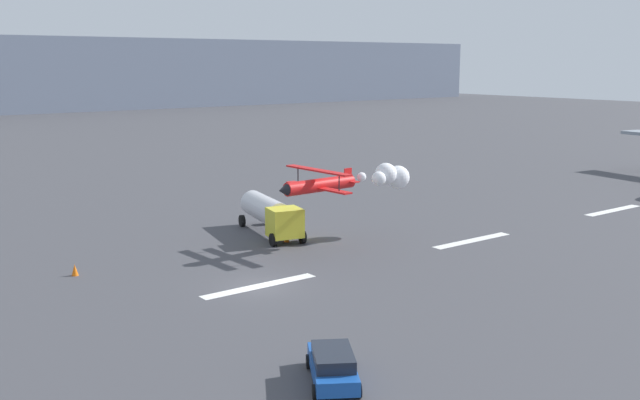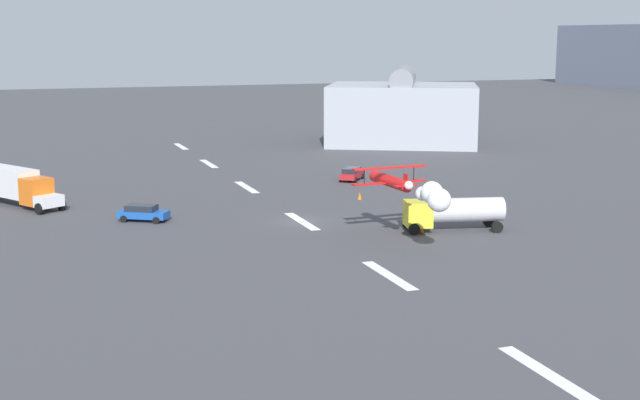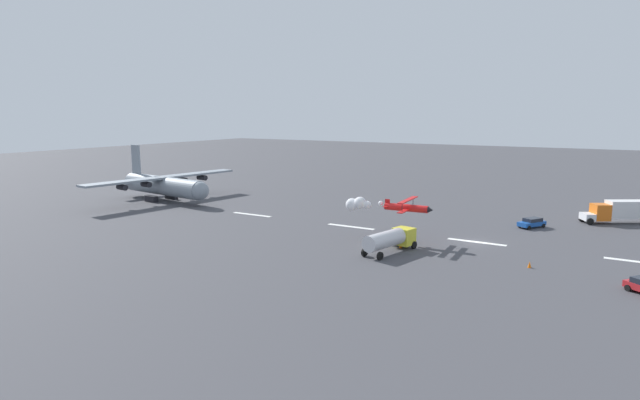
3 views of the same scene
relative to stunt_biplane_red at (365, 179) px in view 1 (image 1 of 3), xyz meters
The scene contains 9 objects.
ground_plane 14.78m from the stunt_biplane_red, 158.03° to the right, with size 440.00×440.00×0.00m, color #424247.
runway_stripe_3 14.78m from the stunt_biplane_red, 158.03° to the right, with size 8.00×0.90×0.01m, color white.
runway_stripe_4 9.64m from the stunt_biplane_red, 38.70° to the right, with size 8.00×0.90×0.01m, color white.
runway_stripe_5 26.97m from the stunt_biplane_red, 11.37° to the right, with size 8.00×0.90×0.01m, color white.
stunt_biplane_red is the anchor object (origin of this frame).
fuel_tanker_truck 8.20m from the stunt_biplane_red, 129.10° to the left, with size 4.52×8.97×2.90m.
followme_car_yellow 26.42m from the stunt_biplane_red, 133.56° to the right, with size 3.90×4.80×1.52m.
traffic_cone_near 22.09m from the stunt_biplane_red, 169.51° to the left, with size 0.44×0.44×0.75m, color orange.
traffic_cone_far 7.49m from the stunt_biplane_red, 148.59° to the left, with size 0.44×0.44×0.75m, color orange.
Camera 1 is at (-23.52, -37.16, 13.65)m, focal length 41.45 mm.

